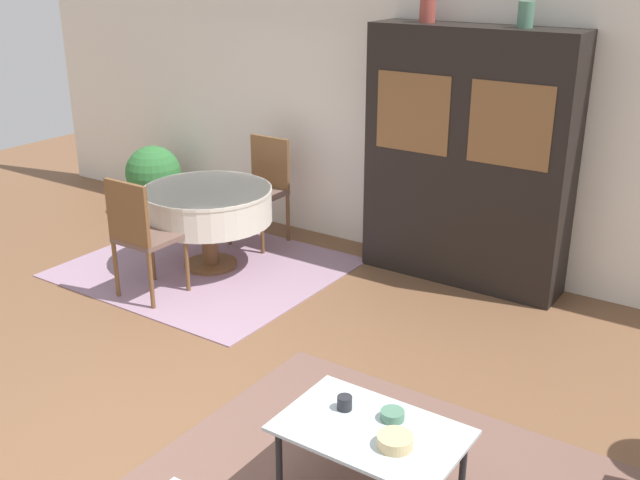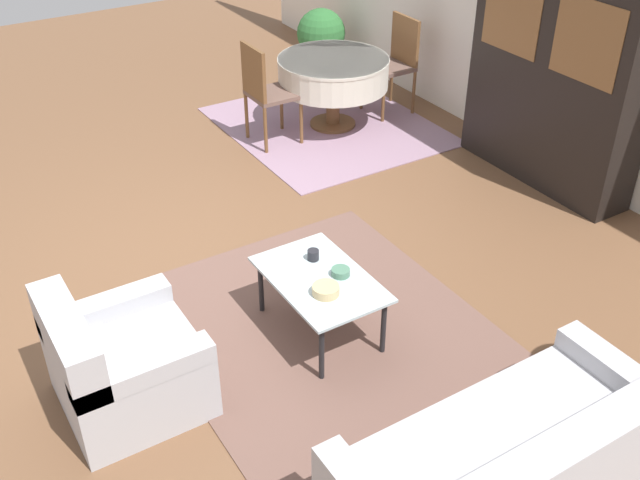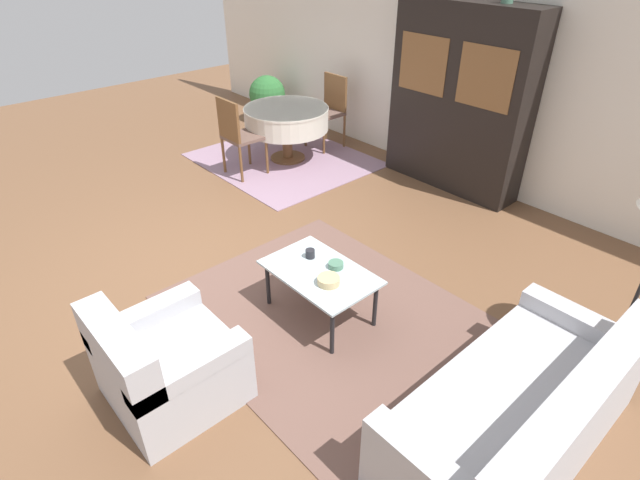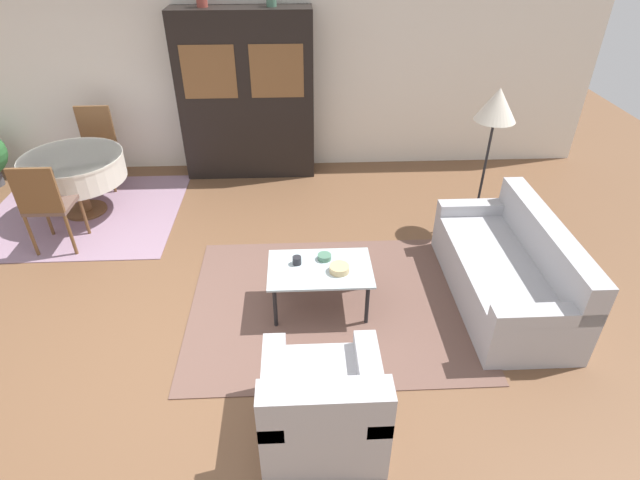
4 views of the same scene
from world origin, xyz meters
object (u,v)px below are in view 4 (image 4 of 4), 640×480
dining_chair_far (96,142)px  cup (297,260)px  display_cabinet (247,97)px  dining_table (74,168)px  floor_lamp (496,110)px  coffee_table (320,272)px  bowl_small (324,257)px  bowl (339,269)px  couch (508,272)px  armchair (323,407)px  dining_chair_near (46,202)px

dining_chair_far → cup: bearing=134.7°
dining_chair_far → cup: 3.66m
display_cabinet → dining_table: (-1.96, -1.04, -0.48)m
display_cabinet → floor_lamp: bearing=-30.7°
coffee_table → dining_chair_far: size_ratio=0.91×
floor_lamp → bowl_small: (-1.81, -1.20, -0.92)m
dining_table → bowl: dining_table is taller
dining_table → bowl_small: (2.82, -1.75, -0.11)m
dining_chair_far → couch: bearing=150.1°
coffee_table → bowl_small: (0.05, 0.13, 0.07)m
cup → bowl: cup is taller
display_cabinet → dining_chair_far: display_cabinet is taller
armchair → dining_table: bearing=130.2°
floor_lamp → bowl_small: floor_lamp is taller
couch → floor_lamp: 1.68m
armchair → dining_table: 4.24m
dining_chair_near → display_cabinet: bearing=43.0°
bowl → floor_lamp: bearing=39.4°
coffee_table → floor_lamp: bearing=35.6°
coffee_table → cup: 0.23m
cup → armchair: bearing=-83.7°
display_cabinet → floor_lamp: size_ratio=1.32×
armchair → couch: bearing=38.4°
display_cabinet → cup: 2.97m
couch → bowl: bearing=94.6°
couch → floor_lamp: size_ratio=1.12×
cup → bowl: bearing=-19.5°
dining_table → dining_chair_far: bearing=90.0°
couch → dining_chair_near: size_ratio=1.79×
display_cabinet → bowl: 3.19m
armchair → floor_lamp: floor_lamp is taller
floor_lamp → bowl_small: bearing=-146.5°
coffee_table → dining_chair_near: bearing=158.7°
armchair → cup: bearing=96.3°
dining_table → floor_lamp: floor_lamp is taller
armchair → floor_lamp: size_ratio=0.50×
dining_chair_near → bowl_small: bearing=-18.7°
display_cabinet → bowl: (0.98, -2.98, -0.59)m
display_cabinet → bowl_small: size_ratio=17.31×
armchair → cup: armchair is taller
dining_table → floor_lamp: size_ratio=0.70×
couch → coffee_table: 1.76m
bowl → couch: bearing=4.6°
cup → couch: bearing=-0.1°
armchair → bowl_small: bearing=86.5°
armchair → dining_chair_near: dining_chair_near is taller
floor_lamp → bowl_small: 2.36m
cup → dining_table: bearing=145.0°
couch → dining_chair_far: bearing=60.1°
floor_lamp → coffee_table: bearing=-144.4°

